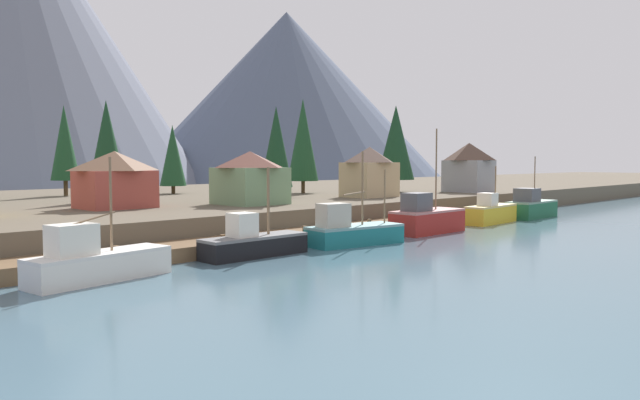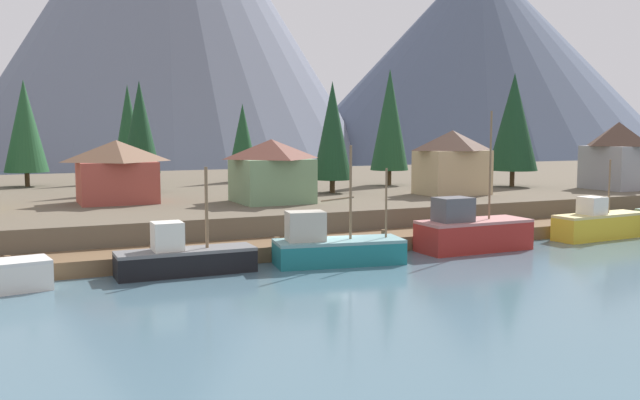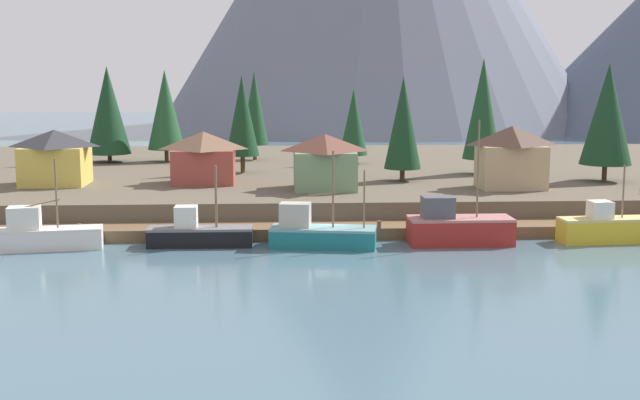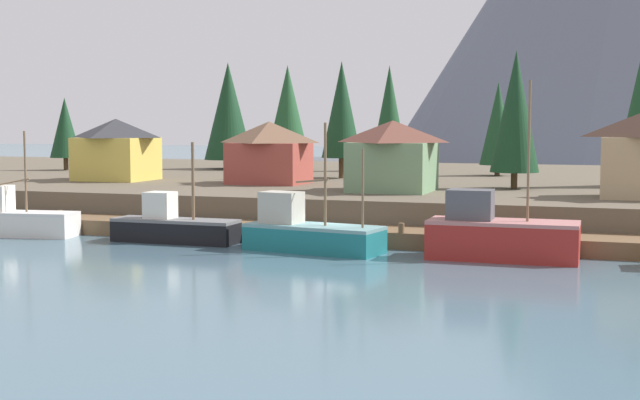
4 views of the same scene
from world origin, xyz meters
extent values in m
cube|color=#476675|center=(0.00, 20.00, -0.50)|extent=(400.00, 400.00, 1.00)
cube|color=brown|center=(0.00, 2.00, 0.50)|extent=(80.00, 4.00, 1.00)
cylinder|color=brown|center=(-20.00, 0.20, 0.80)|extent=(0.36, 0.36, 1.60)
cylinder|color=brown|center=(-12.00, 0.20, 0.80)|extent=(0.36, 0.36, 1.60)
cylinder|color=brown|center=(-4.00, 0.20, 0.80)|extent=(0.36, 0.36, 1.60)
cylinder|color=brown|center=(4.00, 0.20, 0.80)|extent=(0.36, 0.36, 1.60)
cylinder|color=brown|center=(12.00, 0.20, 0.80)|extent=(0.36, 0.36, 1.60)
cube|color=brown|center=(0.00, 32.00, 1.25)|extent=(400.00, 56.00, 2.50)
cube|color=silver|center=(-21.99, -1.89, 0.72)|extent=(8.44, 3.51, 1.44)
cube|color=silver|center=(-21.99, -1.89, 1.54)|extent=(8.44, 3.51, 0.20)
cylinder|color=brown|center=(-21.22, -1.78, 4.34)|extent=(0.14, 0.14, 5.39)
cylinder|color=brown|center=(-22.28, -1.93, 3.59)|extent=(2.64, 0.47, 0.61)
cube|color=black|center=(-10.33, -1.30, 0.65)|extent=(8.21, 2.37, 1.30)
cube|color=slate|center=(-10.33, -1.30, 1.40)|extent=(8.21, 2.37, 0.20)
cube|color=silver|center=(-11.41, -1.29, 2.34)|extent=(1.74, 1.60, 1.69)
cylinder|color=brown|center=(-9.04, -1.31, 3.93)|extent=(0.19, 0.19, 4.87)
cube|color=#196B70|center=(-0.69, -2.26, 0.69)|extent=(8.55, 4.20, 1.39)
cube|color=#679496|center=(-0.69, -2.26, 1.49)|extent=(8.55, 4.20, 0.20)
cube|color=#B2AD9E|center=(-2.87, -1.91, 2.52)|extent=(2.58, 2.00, 1.87)
cylinder|color=brown|center=(0.06, -2.39, 4.59)|extent=(0.16, 0.16, 5.99)
cylinder|color=brown|center=(2.45, -2.78, 3.84)|extent=(0.14, 0.14, 4.50)
cylinder|color=brown|center=(-0.79, -2.25, 4.17)|extent=(2.16, 0.46, 0.32)
cube|color=maroon|center=(10.23, -1.74, 0.99)|extent=(8.21, 3.18, 1.98)
cube|color=#AD6C6A|center=(10.23, -1.74, 2.08)|extent=(8.21, 3.18, 0.20)
cube|color=#4C4C51|center=(8.41, -1.76, 3.02)|extent=(2.50, 1.90, 1.68)
cylinder|color=brown|center=(11.54, -1.73, 6.03)|extent=(0.14, 0.14, 7.69)
cube|color=gold|center=(-26.03, 17.13, 4.39)|extent=(6.11, 5.48, 3.78)
pyramid|color=#2D2D33|center=(-26.03, 17.13, 7.11)|extent=(6.41, 5.75, 1.66)
cube|color=#9E4238|center=(-11.51, 17.39, 4.21)|extent=(6.09, 5.03, 3.42)
pyramid|color=brown|center=(-11.51, 17.39, 6.81)|extent=(6.39, 5.28, 1.77)
cube|color=#6B8E66|center=(0.31, 12.59, 4.32)|extent=(5.79, 5.83, 3.64)
pyramid|color=brown|center=(0.31, 12.59, 6.95)|extent=(6.08, 6.12, 1.61)
cylinder|color=#4C3823|center=(8.58, 18.17, 3.14)|extent=(0.50, 0.50, 1.28)
cone|color=#14381E|center=(8.58, 18.17, 8.45)|extent=(3.76, 3.76, 9.33)
cylinder|color=#4C3823|center=(-7.95, 26.28, 3.45)|extent=(0.50, 0.50, 1.90)
cone|color=#14381E|center=(-7.95, 26.28, 8.80)|extent=(3.66, 3.66, 8.81)
cylinder|color=#4C3823|center=(-24.72, 37.94, 3.02)|extent=(0.50, 0.50, 1.04)
cone|color=#14381E|center=(-24.72, 37.94, 8.87)|extent=(5.35, 5.35, 10.67)
cylinder|color=#4C3823|center=(-17.79, 38.17, 3.28)|extent=(0.50, 0.50, 1.55)
cone|color=#1E4C28|center=(-17.79, 38.17, 8.91)|extent=(4.52, 4.52, 9.72)
cylinder|color=#4C3823|center=(-40.26, 29.89, 3.18)|extent=(0.50, 0.50, 1.36)
cone|color=#14381E|center=(-40.26, 29.89, 7.08)|extent=(3.28, 3.28, 6.44)
cylinder|color=#4C3823|center=(5.12, 34.81, 3.03)|extent=(0.50, 0.50, 1.05)
cone|color=#194223|center=(5.12, 34.81, 7.52)|extent=(3.42, 3.42, 7.94)
cylinder|color=#4C3823|center=(-6.91, 39.76, 3.47)|extent=(0.50, 0.50, 1.93)
cone|color=#194223|center=(-6.91, 39.76, 9.03)|extent=(3.42, 3.42, 9.20)
camera|label=1|loc=(-37.12, -34.68, 6.79)|focal=33.87mm
camera|label=2|loc=(-19.92, -41.53, 8.61)|focal=38.93mm
camera|label=3|loc=(-4.44, -67.06, 13.68)|focal=47.54mm
camera|label=4|loc=(16.18, -50.53, 7.54)|focal=49.17mm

